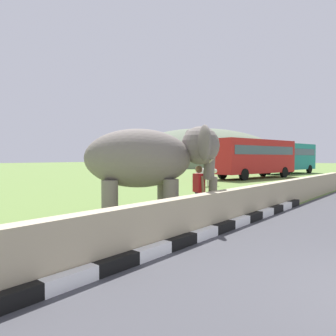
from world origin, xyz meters
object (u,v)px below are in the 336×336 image
elephant (151,160)px  bus_red (255,156)px  cow_near (205,173)px  person_handler (199,189)px  bus_teal (290,156)px

elephant → bus_red: size_ratio=0.39×
elephant → cow_near: size_ratio=2.03×
bus_red → elephant: bearing=-163.7°
elephant → cow_near: 11.85m
person_handler → elephant: bearing=153.2°
bus_teal → bus_red: bearing=-178.2°
bus_teal → cow_near: (-20.33, -1.35, -1.21)m
bus_teal → person_handler: bearing=-166.6°
person_handler → bus_teal: bearing=13.4°
bus_red → bus_teal: (10.46, 0.33, -0.00)m
person_handler → cow_near: 10.90m
person_handler → bus_red: 20.33m
elephant → person_handler: elephant is taller
cow_near → bus_teal: bearing=3.8°
person_handler → cow_near: size_ratio=0.86×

